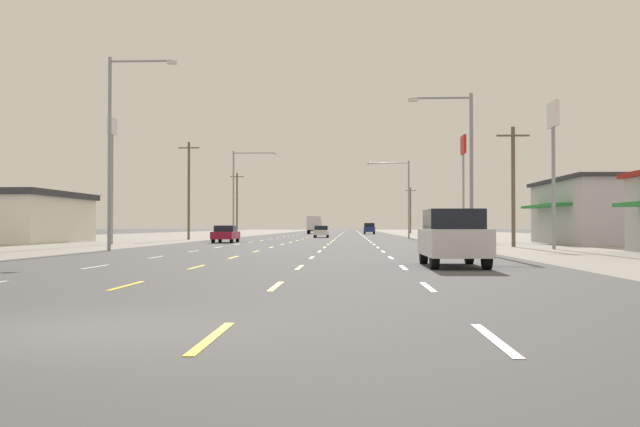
% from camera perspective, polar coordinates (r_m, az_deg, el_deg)
% --- Properties ---
extents(ground_plane, '(572.00, 572.00, 0.00)m').
position_cam_1_polar(ground_plane, '(75.38, -0.14, -2.10)').
color(ground_plane, '#4C4C4F').
extents(lot_apron_left, '(28.00, 440.00, 0.01)m').
position_cam_1_polar(lot_apron_left, '(80.42, -18.06, -1.98)').
color(lot_apron_left, gray).
rests_on(lot_apron_left, ground).
extents(lot_apron_right, '(28.00, 440.00, 0.01)m').
position_cam_1_polar(lot_apron_right, '(78.24, 18.29, -2.01)').
color(lot_apron_right, gray).
rests_on(lot_apron_right, ground).
extents(lane_markings, '(10.64, 227.60, 0.01)m').
position_cam_1_polar(lane_markings, '(113.84, 0.75, -1.74)').
color(lane_markings, white).
rests_on(lane_markings, ground).
extents(signal_span_wire, '(27.57, 0.52, 9.41)m').
position_cam_1_polar(signal_span_wire, '(17.51, -9.20, 12.84)').
color(signal_span_wire, brown).
rests_on(signal_span_wire, ground).
extents(suv_far_right_nearest, '(1.98, 4.90, 1.98)m').
position_cam_1_polar(suv_far_right_nearest, '(24.92, 10.69, -1.87)').
color(suv_far_right_nearest, silver).
rests_on(suv_far_right_nearest, ground).
extents(sedan_far_left_near, '(1.80, 4.50, 1.46)m').
position_cam_1_polar(sedan_far_left_near, '(60.56, -7.63, -1.64)').
color(sedan_far_left_near, maroon).
rests_on(sedan_far_left_near, ground).
extents(sedan_center_turn_mid, '(1.80, 4.50, 1.46)m').
position_cam_1_polar(sedan_center_turn_mid, '(87.42, 0.11, -1.46)').
color(sedan_center_turn_mid, white).
rests_on(sedan_center_turn_mid, ground).
extents(suv_far_right_midfar, '(1.98, 4.90, 1.98)m').
position_cam_1_polar(suv_far_right_midfar, '(127.41, 4.00, -1.20)').
color(suv_far_right_midfar, navy).
rests_on(suv_far_right_midfar, ground).
extents(box_truck_inner_left_far, '(2.40, 7.20, 3.23)m').
position_cam_1_polar(box_truck_inner_left_far, '(131.60, -0.47, -0.85)').
color(box_truck_inner_left_far, '#235B2D').
rests_on(box_truck_inner_left_far, ground).
extents(storefront_left_row_1, '(9.56, 14.16, 4.33)m').
position_cam_1_polar(storefront_left_row_1, '(65.21, -23.42, -0.25)').
color(storefront_left_row_1, silver).
rests_on(storefront_left_row_1, ground).
extents(storefront_right_row_1, '(12.78, 14.66, 5.19)m').
position_cam_1_polar(storefront_right_row_1, '(61.11, 23.32, 0.18)').
color(storefront_right_row_1, '#B2B2B7').
rests_on(storefront_right_row_1, ground).
extents(pole_sign_left_row_1, '(0.24, 1.71, 9.77)m').
position_cam_1_polar(pole_sign_left_row_1, '(56.63, -16.46, 4.68)').
color(pole_sign_left_row_1, gray).
rests_on(pole_sign_left_row_1, ground).
extents(pole_sign_right_row_1, '(0.24, 1.86, 9.01)m').
position_cam_1_polar(pole_sign_right_row_1, '(45.54, 18.33, 5.70)').
color(pole_sign_right_row_1, gray).
rests_on(pole_sign_right_row_1, ground).
extents(pole_sign_right_row_2, '(0.24, 2.38, 10.58)m').
position_cam_1_polar(pole_sign_right_row_2, '(72.94, 11.51, 4.29)').
color(pole_sign_right_row_2, gray).
rests_on(pole_sign_right_row_2, ground).
extents(streetlight_left_row_0, '(3.91, 0.26, 10.99)m').
position_cam_1_polar(streetlight_left_row_0, '(41.68, -16.19, 5.70)').
color(streetlight_left_row_0, gray).
rests_on(streetlight_left_row_0, ground).
extents(streetlight_right_row_0, '(3.56, 0.26, 8.77)m').
position_cam_1_polar(streetlight_right_row_0, '(39.88, 11.62, 4.27)').
color(streetlight_right_row_0, gray).
rests_on(streetlight_right_row_0, ground).
extents(streetlight_left_row_1, '(5.11, 0.26, 10.16)m').
position_cam_1_polar(streetlight_left_row_1, '(82.46, -6.63, 2.15)').
color(streetlight_left_row_1, gray).
rests_on(streetlight_left_row_1, ground).
extents(streetlight_right_row_1, '(4.91, 0.26, 8.94)m').
position_cam_1_polar(streetlight_right_row_1, '(81.61, 6.78, 1.72)').
color(streetlight_right_row_1, gray).
rests_on(streetlight_right_row_1, ground).
extents(utility_pole_right_row_0, '(2.20, 0.26, 8.16)m').
position_cam_1_polar(utility_pole_right_row_0, '(49.58, 15.35, 2.32)').
color(utility_pole_right_row_0, brown).
rests_on(utility_pole_right_row_0, ground).
extents(utility_pole_left_row_1, '(2.20, 0.26, 10.25)m').
position_cam_1_polar(utility_pole_left_row_1, '(75.34, -10.56, 1.97)').
color(utility_pole_left_row_1, brown).
rests_on(utility_pole_left_row_1, ground).
extents(utility_pole_left_row_2, '(2.20, 0.26, 9.89)m').
position_cam_1_polar(utility_pole_left_row_2, '(112.99, -6.73, 0.87)').
color(utility_pole_left_row_2, brown).
rests_on(utility_pole_left_row_2, ground).
extents(utility_pole_right_row_3, '(2.20, 0.26, 9.09)m').
position_cam_1_polar(utility_pole_right_row_3, '(140.78, 7.32, 0.33)').
color(utility_pole_right_row_3, brown).
rests_on(utility_pole_right_row_3, ground).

